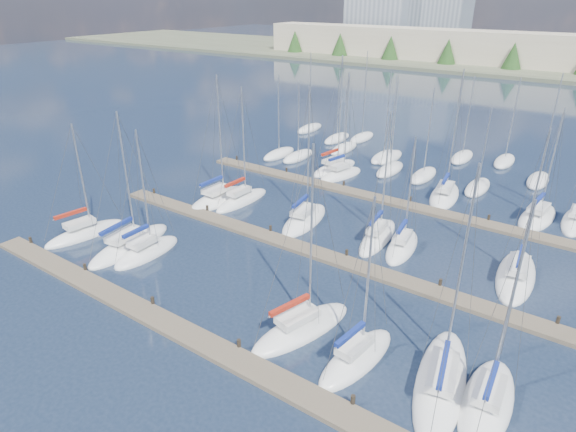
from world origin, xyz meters
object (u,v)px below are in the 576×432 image
Objects in this scene: sailboat_k at (378,237)px; sailboat_a at (85,233)px; sailboat_l at (402,247)px; sailboat_h at (219,199)px; sailboat_f at (441,382)px; sailboat_b at (130,245)px; sailboat_i at (242,200)px; sailboat_q at (537,217)px; sailboat_e at (356,358)px; sailboat_n at (334,168)px; sailboat_j at (304,220)px; sailboat_d at (302,328)px; sailboat_p at (444,195)px; sailboat_o at (341,175)px; sailboat_r at (575,221)px; sailboat_c at (147,252)px; sailboat_m at (516,276)px; sailboat_g at (487,402)px.

sailboat_k reaches higher than sailboat_a.
sailboat_h reaches higher than sailboat_l.
sailboat_f is 1.10× the size of sailboat_b.
sailboat_q is (26.76, 13.47, -0.02)m from sailboat_i.
sailboat_f reaches higher than sailboat_h.
sailboat_k reaches higher than sailboat_e.
sailboat_l is (15.15, -14.50, -0.02)m from sailboat_n.
sailboat_l is 20.47m from sailboat_h.
sailboat_j is at bearing 131.65° from sailboat_f.
sailboat_a is 33.23m from sailboat_f.
sailboat_j reaches higher than sailboat_d.
sailboat_o is (-12.55, -0.73, 0.01)m from sailboat_p.
sailboat_b is at bearing -96.07° from sailboat_i.
sailboat_n is at bearing -179.89° from sailboat_r.
sailboat_f is 25.80m from sailboat_c.
sailboat_n is at bearing 73.01° from sailboat_b.
sailboat_b is 0.91× the size of sailboat_h.
sailboat_i is at bearing 155.10° from sailboat_d.
sailboat_f reaches higher than sailboat_j.
sailboat_k is 1.07× the size of sailboat_e.
sailboat_o is (4.28, 26.31, 0.01)m from sailboat_c.
sailboat_f reaches higher than sailboat_m.
sailboat_n is 14.40m from sailboat_p.
sailboat_h is (-23.74, 13.79, -0.01)m from sailboat_e.
sailboat_b is 1.08× the size of sailboat_q.
sailboat_m is 0.99× the size of sailboat_i.
sailboat_r is (26.94, 0.00, -0.01)m from sailboat_n.
sailboat_c is (-7.58, -13.14, 0.00)m from sailboat_j.
sailboat_l is (0.78, -13.63, -0.00)m from sailboat_p.
sailboat_m is at bearing 26.08° from sailboat_c.
sailboat_j is at bearing -132.47° from sailboat_p.
sailboat_k is 19.56m from sailboat_g.
sailboat_k is 0.97× the size of sailboat_b.
sailboat_i is 0.95× the size of sailboat_d.
sailboat_h is (-0.58, 12.32, 0.01)m from sailboat_b.
sailboat_q is 1.09× the size of sailboat_l.
sailboat_f is at bearing 9.29° from sailboat_a.
sailboat_q is 29.44m from sailboat_d.
sailboat_o is at bearing -173.32° from sailboat_q.
sailboat_a is 0.80× the size of sailboat_f.
sailboat_n is 2.42m from sailboat_o.
sailboat_f is 1.19× the size of sailboat_q.
sailboat_o is at bearing 79.14° from sailboat_c.
sailboat_j is 26.35m from sailboat_r.
sailboat_a is 0.88× the size of sailboat_m.
sailboat_j reaches higher than sailboat_g.
sailboat_f is 27.29m from sailboat_q.
sailboat_o is 0.94× the size of sailboat_h.
sailboat_p is at bearing 47.77° from sailboat_j.
sailboat_j is at bearing 137.52° from sailboat_d.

